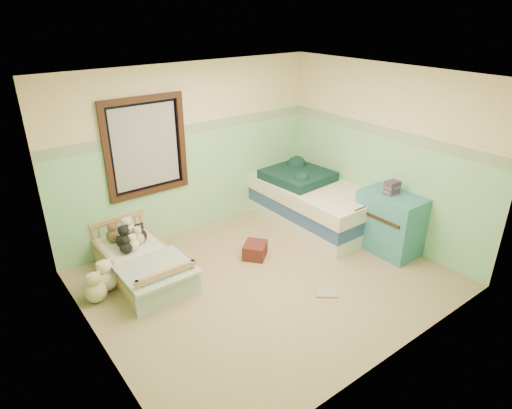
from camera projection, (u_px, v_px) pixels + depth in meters
floor at (267, 279)px, 5.63m from camera, size 4.20×3.60×0.02m
ceiling at (270, 77)px, 4.58m from camera, size 4.20×3.60×0.02m
wall_back at (191, 151)px, 6.41m from camera, size 4.20×0.04×2.50m
wall_front at (398, 253)px, 3.80m from camera, size 4.20×0.04×2.50m
wall_left at (86, 243)px, 3.95m from camera, size 0.04×3.60×2.50m
wall_right at (383, 154)px, 6.26m from camera, size 0.04×3.60×2.50m
wainscot_mint at (194, 183)px, 6.60m from camera, size 4.20×0.01×1.50m
border_strip at (190, 129)px, 6.26m from camera, size 4.20×0.01×0.15m
window_frame at (146, 147)px, 5.91m from camera, size 1.16×0.06×1.36m
window_blinds at (146, 147)px, 5.92m from camera, size 0.92×0.01×1.12m
toddler_bed_frame at (142, 268)px, 5.67m from camera, size 0.76×1.52×0.20m
toddler_mattress at (141, 258)px, 5.60m from camera, size 0.70×1.46×0.12m
patchwork_quilt at (157, 269)px, 5.23m from camera, size 0.83×0.76×0.03m
plush_bed_brown at (113, 236)px, 5.82m from camera, size 0.19×0.19×0.19m
plush_bed_white at (128, 231)px, 5.93m from camera, size 0.20×0.20×0.20m
plush_bed_tan at (123, 242)px, 5.69m from camera, size 0.17×0.17×0.17m
plush_bed_dark at (140, 236)px, 5.81m from camera, size 0.19×0.19×0.19m
plush_floor_cream at (106, 280)px, 5.36m from camera, size 0.28×0.28×0.28m
plush_floor_tan at (96, 291)px, 5.16m from camera, size 0.26×0.26×0.26m
twin_bed_frame at (311, 216)px, 7.02m from camera, size 1.05×2.10×0.22m
twin_boxspring at (312, 204)px, 6.93m from camera, size 1.05×2.10×0.22m
twin_mattress at (313, 191)px, 6.84m from camera, size 1.09×2.14×0.22m
teal_blanket at (298, 175)px, 6.95m from camera, size 0.96×1.01×0.14m
dresser at (390, 223)px, 6.13m from camera, size 0.53×0.85×0.85m
book_stack at (392, 188)px, 5.94m from camera, size 0.19×0.16×0.18m
red_pillow at (255, 250)px, 6.08m from camera, size 0.44×0.43×0.21m
floor_book at (326, 292)px, 5.34m from camera, size 0.33×0.32×0.02m
extra_plush_0 at (126, 248)px, 5.56m from camera, size 0.16×0.16×0.16m
extra_plush_1 at (133, 245)px, 5.63m from camera, size 0.16×0.16×0.16m
extra_plush_2 at (138, 238)px, 5.77m from camera, size 0.18×0.18×0.18m
extra_plush_3 at (125, 240)px, 5.67m from camera, size 0.22×0.22×0.22m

